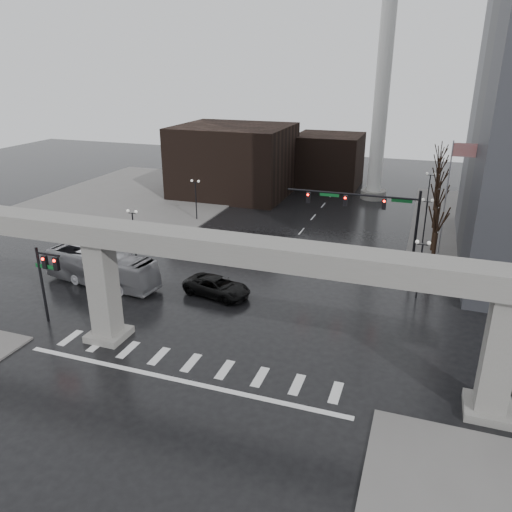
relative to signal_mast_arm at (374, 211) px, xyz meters
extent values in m
plane|color=black|center=(-8.99, -18.80, -5.83)|extent=(160.00, 160.00, 0.00)
cube|color=slate|center=(-34.99, 17.20, -5.75)|extent=(28.00, 36.00, 0.15)
cube|color=gray|center=(-8.99, -18.80, 2.17)|extent=(48.00, 2.20, 1.40)
cube|color=gray|center=(-15.99, -18.80, -2.18)|extent=(1.60, 1.60, 7.30)
cube|color=gray|center=(9.01, -18.80, -2.18)|extent=(1.60, 1.60, 7.30)
cube|color=gray|center=(-15.99, -18.80, -5.58)|extent=(2.60, 2.60, 0.50)
cube|color=gray|center=(9.01, -18.80, -5.58)|extent=(2.60, 2.60, 0.50)
cube|color=black|center=(-22.99, 23.20, -0.83)|extent=(16.00, 14.00, 10.00)
cube|color=black|center=(-10.99, 33.20, -1.83)|extent=(10.00, 10.00, 8.00)
cylinder|color=silver|center=(-2.99, 27.20, 9.17)|extent=(2.00, 2.00, 30.00)
cylinder|color=gray|center=(-2.99, 27.20, -5.23)|extent=(3.60, 3.60, 1.20)
cylinder|color=black|center=(3.81, 0.00, -1.83)|extent=(0.24, 0.24, 8.00)
cylinder|color=black|center=(-2.19, 0.00, 1.37)|extent=(12.00, 0.18, 0.18)
cube|color=black|center=(0.81, 0.00, 0.72)|extent=(0.35, 0.30, 1.00)
cube|color=black|center=(-2.69, 0.00, 0.72)|extent=(0.35, 0.30, 1.00)
cube|color=black|center=(-6.19, 0.00, 0.72)|extent=(0.35, 0.30, 1.00)
sphere|color=#FF0C05|center=(0.81, -0.18, 1.02)|extent=(0.20, 0.20, 0.20)
cube|color=#0B4E1F|center=(2.31, 0.00, 1.17)|extent=(1.80, 0.05, 0.35)
cube|color=#0B4E1F|center=(-4.19, 0.00, 1.17)|extent=(1.80, 0.05, 0.35)
cylinder|color=black|center=(-21.79, -18.30, -2.83)|extent=(0.20, 0.20, 6.00)
cylinder|color=black|center=(-20.79, -18.30, -0.23)|extent=(2.00, 0.14, 0.14)
cube|color=black|center=(-21.19, -18.30, -0.88)|extent=(0.35, 0.30, 1.00)
cube|color=black|center=(-20.19, -18.30, -0.88)|extent=(0.35, 0.30, 1.00)
cube|color=#0B4E1F|center=(-21.29, -18.30, -1.23)|extent=(1.60, 0.05, 0.30)
cylinder|color=silver|center=(6.01, 3.20, 0.17)|extent=(0.12, 0.12, 12.00)
cube|color=red|center=(7.01, 3.20, 5.37)|extent=(2.00, 0.03, 1.20)
cylinder|color=black|center=(4.51, -4.80, -3.43)|extent=(0.14, 0.14, 4.80)
cube|color=black|center=(4.51, -4.80, -1.08)|extent=(0.90, 0.06, 0.06)
sphere|color=silver|center=(4.06, -4.80, -0.88)|extent=(0.32, 0.32, 0.32)
sphere|color=silver|center=(4.96, -4.80, -0.88)|extent=(0.32, 0.32, 0.32)
cylinder|color=black|center=(4.51, 9.20, -3.43)|extent=(0.14, 0.14, 4.80)
cube|color=black|center=(4.51, 9.20, -1.08)|extent=(0.90, 0.06, 0.06)
sphere|color=silver|center=(4.06, 9.20, -0.88)|extent=(0.32, 0.32, 0.32)
sphere|color=silver|center=(4.96, 9.20, -0.88)|extent=(0.32, 0.32, 0.32)
cylinder|color=black|center=(4.51, 23.20, -3.43)|extent=(0.14, 0.14, 4.80)
cube|color=black|center=(4.51, 23.20, -1.08)|extent=(0.90, 0.06, 0.06)
sphere|color=silver|center=(4.06, 23.20, -0.88)|extent=(0.32, 0.32, 0.32)
sphere|color=silver|center=(4.96, 23.20, -0.88)|extent=(0.32, 0.32, 0.32)
cylinder|color=black|center=(-22.49, -4.80, -3.43)|extent=(0.14, 0.14, 4.80)
cube|color=black|center=(-22.49, -4.80, -1.08)|extent=(0.90, 0.06, 0.06)
sphere|color=silver|center=(-22.94, -4.80, -0.88)|extent=(0.32, 0.32, 0.32)
sphere|color=silver|center=(-22.04, -4.80, -0.88)|extent=(0.32, 0.32, 0.32)
cylinder|color=black|center=(-22.49, 9.20, -3.43)|extent=(0.14, 0.14, 4.80)
cube|color=black|center=(-22.49, 9.20, -1.08)|extent=(0.90, 0.06, 0.06)
sphere|color=silver|center=(-22.94, 9.20, -0.88)|extent=(0.32, 0.32, 0.32)
sphere|color=silver|center=(-22.04, 9.20, -0.88)|extent=(0.32, 0.32, 0.32)
cylinder|color=black|center=(-22.49, 23.20, -3.43)|extent=(0.14, 0.14, 4.80)
cube|color=black|center=(-22.49, 23.20, -1.08)|extent=(0.90, 0.06, 0.06)
sphere|color=silver|center=(-22.94, 23.20, -0.88)|extent=(0.32, 0.32, 0.32)
sphere|color=silver|center=(-22.04, 23.20, -0.88)|extent=(0.32, 0.32, 0.32)
cylinder|color=black|center=(5.51, -0.80, -3.55)|extent=(0.34, 0.34, 4.55)
cylinder|color=black|center=(5.51, -0.80, 0.18)|extent=(0.12, 1.52, 2.98)
cylinder|color=black|center=(6.01, -0.55, -0.05)|extent=(0.83, 1.14, 2.51)
cylinder|color=black|center=(5.51, 7.20, -3.50)|extent=(0.34, 0.34, 4.66)
cylinder|color=black|center=(5.51, 7.20, 0.32)|extent=(0.12, 1.55, 3.05)
cylinder|color=black|center=(6.01, 7.45, 0.08)|extent=(0.85, 1.16, 2.57)
cylinder|color=black|center=(5.51, 15.20, -3.45)|extent=(0.34, 0.34, 4.76)
cylinder|color=black|center=(5.51, 15.20, 0.46)|extent=(0.12, 1.59, 3.11)
cylinder|color=black|center=(6.01, 15.45, 0.22)|extent=(0.86, 1.18, 2.62)
cylinder|color=black|center=(5.51, 23.20, -3.40)|extent=(0.34, 0.34, 4.87)
cylinder|color=black|center=(5.51, 23.20, 0.60)|extent=(0.12, 1.62, 3.18)
cylinder|color=black|center=(6.01, 23.45, 0.35)|extent=(0.88, 1.20, 2.68)
cylinder|color=black|center=(5.51, 31.20, -3.34)|extent=(0.34, 0.34, 4.97)
cylinder|color=black|center=(5.51, 31.20, 0.74)|extent=(0.12, 1.65, 3.25)
cylinder|color=black|center=(6.01, 31.45, 0.48)|extent=(0.89, 1.23, 2.74)
imported|color=black|center=(-11.42, -9.87, -5.02)|extent=(6.24, 3.77, 1.62)
imported|color=#A8A7AC|center=(-21.92, -11.12, -4.30)|extent=(11.24, 3.89, 3.07)
camera|label=1|loc=(4.30, -44.80, 12.63)|focal=35.00mm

